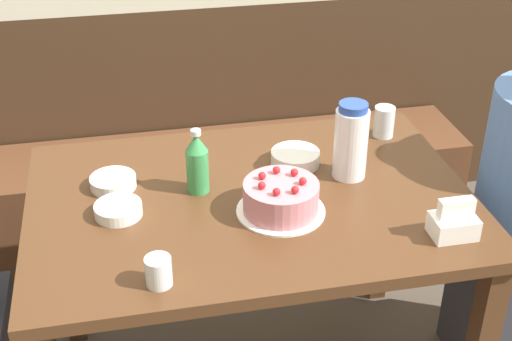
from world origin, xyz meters
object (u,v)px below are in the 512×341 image
(bowl_side_dish, at_px, (113,182))
(glass_tumbler_short, at_px, (159,271))
(bowl_rice_small, at_px, (295,158))
(glass_water_tall, at_px, (384,122))
(soju_bottle, at_px, (197,163))
(napkin_holder, at_px, (454,222))
(bench_seat, at_px, (211,195))
(water_pitcher, at_px, (351,141))
(birthday_cake, at_px, (281,198))
(bowl_soup_white, at_px, (118,210))

(bowl_side_dish, xyz_separation_m, glass_tumbler_short, (0.09, -0.44, 0.02))
(bowl_rice_small, xyz_separation_m, glass_water_tall, (0.31, 0.12, 0.03))
(soju_bottle, bearing_deg, napkin_holder, -29.73)
(bench_seat, relative_size, glass_water_tall, 21.09)
(water_pitcher, bearing_deg, bench_seat, 110.67)
(bench_seat, distance_m, soju_bottle, 0.98)
(glass_water_tall, bearing_deg, soju_bottle, -161.53)
(bench_seat, height_order, glass_water_tall, glass_water_tall)
(soju_bottle, relative_size, glass_tumbler_short, 2.62)
(birthday_cake, height_order, bowl_soup_white, birthday_cake)
(napkin_holder, relative_size, glass_water_tall, 1.14)
(bench_seat, distance_m, bowl_rice_small, 0.88)
(bowl_rice_small, bearing_deg, bench_seat, 103.22)
(glass_tumbler_short, bearing_deg, glass_water_tall, 37.76)
(birthday_cake, distance_m, bowl_side_dish, 0.47)
(birthday_cake, bearing_deg, bench_seat, 93.86)
(soju_bottle, bearing_deg, bowl_rice_small, 16.16)
(napkin_holder, xyz_separation_m, bowl_rice_small, (-0.29, 0.42, -0.02))
(napkin_holder, bearing_deg, glass_tumbler_short, -176.85)
(bowl_soup_white, distance_m, glass_water_tall, 0.87)
(birthday_cake, height_order, bowl_rice_small, birthday_cake)
(birthday_cake, relative_size, napkin_holder, 2.11)
(bench_seat, bearing_deg, water_pitcher, -69.33)
(napkin_holder, bearing_deg, bowl_side_dish, 153.83)
(bowl_soup_white, xyz_separation_m, bowl_side_dish, (-0.01, 0.14, 0.00))
(bench_seat, xyz_separation_m, birthday_cake, (0.06, -0.92, 0.56))
(water_pitcher, distance_m, napkin_holder, 0.37)
(napkin_holder, xyz_separation_m, glass_water_tall, (0.02, 0.54, 0.01))
(birthday_cake, bearing_deg, bowl_rice_small, 67.02)
(soju_bottle, relative_size, bowl_soup_white, 1.50)
(glass_water_tall, height_order, glass_tumbler_short, glass_water_tall)
(birthday_cake, xyz_separation_m, bowl_side_dish, (-0.42, 0.21, -0.03))
(bowl_soup_white, xyz_separation_m, glass_tumbler_short, (0.08, -0.30, 0.02))
(bench_seat, height_order, glass_tumbler_short, glass_tumbler_short)
(birthday_cake, relative_size, bowl_side_dish, 1.84)
(water_pitcher, bearing_deg, birthday_cake, -148.41)
(soju_bottle, distance_m, glass_water_tall, 0.64)
(soju_bottle, height_order, bowl_side_dish, soju_bottle)
(bowl_soup_white, height_order, glass_tumbler_short, glass_tumbler_short)
(glass_water_tall, relative_size, glass_tumbler_short, 1.36)
(bowl_rice_small, relative_size, glass_water_tall, 1.46)
(water_pitcher, relative_size, bowl_soup_white, 1.81)
(birthday_cake, distance_m, water_pitcher, 0.28)
(napkin_holder, relative_size, bowl_soup_white, 0.89)
(birthday_cake, distance_m, glass_tumbler_short, 0.40)
(glass_tumbler_short, bearing_deg, bench_seat, 76.59)
(bowl_side_dish, xyz_separation_m, glass_water_tall, (0.83, 0.14, 0.03))
(water_pitcher, xyz_separation_m, bowl_soup_white, (-0.64, -0.07, -0.09))
(glass_water_tall, bearing_deg, birthday_cake, -139.55)
(water_pitcher, xyz_separation_m, bowl_rice_small, (-0.13, 0.09, -0.09))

